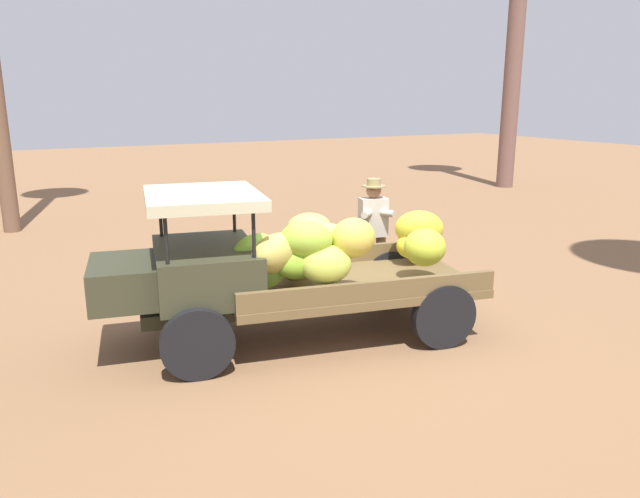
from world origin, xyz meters
name	(u,v)px	position (x,y,z in m)	size (l,w,h in m)	color
ground_plane	(315,330)	(0.00, 0.00, 0.00)	(60.00, 60.00, 0.00)	brown
truck	(280,266)	(0.50, 0.09, 0.92)	(4.64, 2.44, 1.82)	#333422
farmer	(373,227)	(-1.52, -1.06, 0.96)	(0.53, 0.49, 1.68)	olive
loose_banana_bunch	(299,276)	(-0.64, -1.77, 0.14)	(0.63, 0.33, 0.29)	#80B32C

